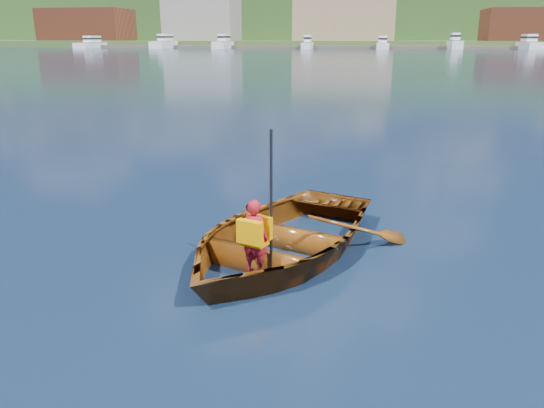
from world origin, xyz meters
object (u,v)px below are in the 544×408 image
at_px(dock, 338,47).
at_px(marina_yachts, 321,44).
at_px(rowboat, 279,236).
at_px(child_paddler, 255,235).

xyz_separation_m(dock, marina_yachts, (-4.62, -4.67, 0.97)).
xyz_separation_m(rowboat, dock, (-6.77, 148.77, 0.12)).
xyz_separation_m(child_paddler, marina_yachts, (-11.22, 144.99, 0.75)).
bearing_deg(marina_yachts, rowboat, -85.48).
xyz_separation_m(rowboat, child_paddler, (-0.17, -0.90, 0.34)).
height_order(child_paddler, marina_yachts, marina_yachts).
relative_size(child_paddler, marina_yachts, 0.01).
bearing_deg(dock, marina_yachts, -134.68).
xyz_separation_m(child_paddler, dock, (-6.60, 149.66, -0.22)).
bearing_deg(dock, child_paddler, -87.47).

